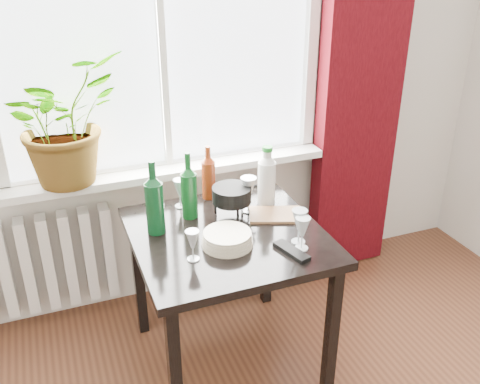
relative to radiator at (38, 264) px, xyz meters
name	(u,v)px	position (x,y,z in m)	size (l,w,h in m)	color
window	(159,17)	(0.75, 0.04, 1.22)	(1.72, 0.08, 1.62)	white
windowsill	(172,169)	(0.75, -0.03, 0.44)	(1.72, 0.20, 0.04)	white
curtain	(363,65)	(1.87, -0.06, 0.92)	(0.50, 0.12, 2.56)	#330409
radiator	(38,264)	(0.00, 0.00, 0.00)	(0.80, 0.10, 0.55)	white
table	(228,250)	(0.85, -0.63, 0.27)	(0.85, 0.85, 0.74)	black
potted_plant	(62,120)	(0.23, -0.03, 0.78)	(0.57, 0.49, 0.63)	#276F1D
wine_bottle_left	(154,197)	(0.55, -0.50, 0.54)	(0.08, 0.08, 0.36)	#0B3A1A
wine_bottle_right	(189,185)	(0.74, -0.42, 0.53)	(0.08, 0.08, 0.33)	#0D471A
bottle_amber	(208,172)	(0.88, -0.26, 0.50)	(0.07, 0.07, 0.29)	maroon
cleaning_bottle	(267,175)	(1.13, -0.42, 0.52)	(0.09, 0.09, 0.31)	silver
wineglass_front_right	(299,226)	(1.11, -0.82, 0.44)	(0.07, 0.07, 0.16)	#AFB5BC
wineglass_far_right	(302,233)	(1.10, -0.87, 0.44)	(0.07, 0.07, 0.16)	silver
wineglass_back_center	(248,194)	(1.02, -0.47, 0.45)	(0.08, 0.08, 0.18)	#B1B8BE
wineglass_back_left	(180,193)	(0.72, -0.31, 0.44)	(0.06, 0.06, 0.15)	silver
wineglass_front_left	(193,245)	(0.64, -0.79, 0.43)	(0.06, 0.06, 0.14)	silver
plate_stack	(227,239)	(0.81, -0.73, 0.39)	(0.23, 0.23, 0.06)	beige
fondue_pot	(232,201)	(0.93, -0.48, 0.43)	(0.22, 0.19, 0.15)	black
tv_remote	(291,251)	(1.05, -0.89, 0.37)	(0.05, 0.18, 0.02)	black
cutting_board	(276,215)	(1.12, -0.56, 0.37)	(0.25, 0.16, 0.01)	#906541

